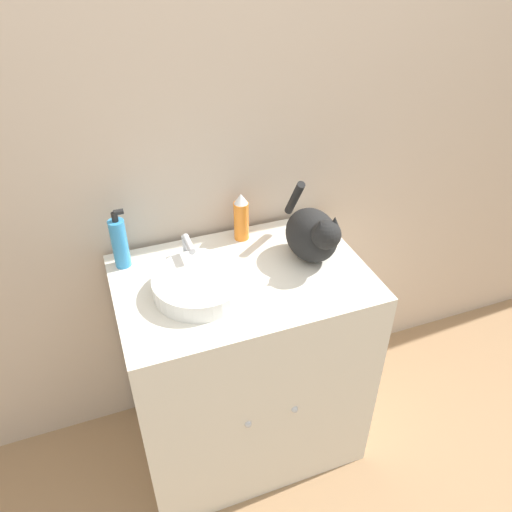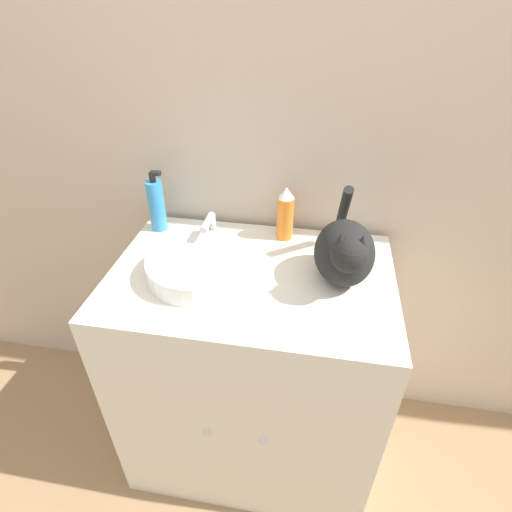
# 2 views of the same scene
# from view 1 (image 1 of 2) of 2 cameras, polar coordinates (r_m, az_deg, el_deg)

# --- Properties ---
(ground_plane) EXTENTS (8.00, 8.00, 0.00)m
(ground_plane) POSITION_cam_1_polar(r_m,az_deg,el_deg) (2.08, 1.53, -25.37)
(ground_plane) COLOR #997551
(wall_back) EXTENTS (6.00, 0.05, 2.50)m
(wall_back) POSITION_cam_1_polar(r_m,az_deg,el_deg) (1.67, -5.55, 15.48)
(wall_back) COLOR #C6B29E
(wall_back) RESTS_ON ground_plane
(vanity_cabinet) EXTENTS (0.81, 0.56, 0.84)m
(vanity_cabinet) POSITION_cam_1_polar(r_m,az_deg,el_deg) (1.89, -1.38, -12.36)
(vanity_cabinet) COLOR silver
(vanity_cabinet) RESTS_ON ground_plane
(sink_basin) EXTENTS (0.29, 0.29, 0.06)m
(sink_basin) POSITION_cam_1_polar(r_m,az_deg,el_deg) (1.53, -6.44, -3.22)
(sink_basin) COLOR white
(sink_basin) RESTS_ON vanity_cabinet
(faucet) EXTENTS (0.14, 0.11, 0.12)m
(faucet) POSITION_cam_1_polar(r_m,az_deg,el_deg) (1.63, -7.84, 0.45)
(faucet) COLOR silver
(faucet) RESTS_ON vanity_cabinet
(cat) EXTENTS (0.17, 0.32, 0.24)m
(cat) POSITION_cam_1_polar(r_m,az_deg,el_deg) (1.64, 6.54, 2.51)
(cat) COLOR black
(cat) RESTS_ON vanity_cabinet
(soap_bottle) EXTENTS (0.06, 0.05, 0.21)m
(soap_bottle) POSITION_cam_1_polar(r_m,az_deg,el_deg) (1.66, -15.32, 1.51)
(soap_bottle) COLOR #338CCC
(soap_bottle) RESTS_ON vanity_cabinet
(spray_bottle) EXTENTS (0.05, 0.05, 0.18)m
(spray_bottle) POSITION_cam_1_polar(r_m,az_deg,el_deg) (1.73, -1.70, 4.45)
(spray_bottle) COLOR orange
(spray_bottle) RESTS_ON vanity_cabinet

